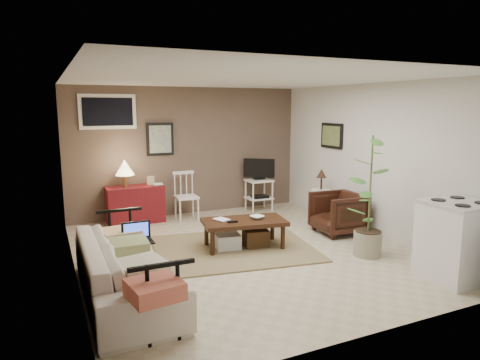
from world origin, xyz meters
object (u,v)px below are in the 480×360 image
sofa (125,259)px  armchair (338,211)px  red_console (134,201)px  tv_stand (259,183)px  side_table (321,189)px  potted_plant (370,192)px  stove (457,240)px  coffee_table (244,232)px  spindle_chair (186,197)px

sofa → armchair: bearing=-74.6°
red_console → tv_stand: (2.43, -0.11, 0.15)m
sofa → tv_stand: tv_stand is taller
sofa → side_table: (3.76, 1.74, 0.16)m
potted_plant → stove: potted_plant is taller
red_console → coffee_table: bearing=-61.2°
coffee_table → stove: stove is taller
side_table → potted_plant: potted_plant is taller
stove → armchair: bearing=92.7°
potted_plant → tv_stand: bearing=92.9°
tv_stand → stove: tv_stand is taller
armchair → potted_plant: (-0.29, -1.04, 0.53)m
coffee_table → stove: size_ratio=1.33×
red_console → potted_plant: potted_plant is taller
coffee_table → stove: bearing=-48.8°
spindle_chair → coffee_table: bearing=-83.0°
sofa → spindle_chair: bearing=-29.1°
red_console → spindle_chair: red_console is taller
tv_stand → armchair: bearing=-77.3°
coffee_table → red_console: bearing=118.8°
side_table → sofa: bearing=-155.2°
sofa → side_table: 4.15m
spindle_chair → tv_stand: 1.52m
spindle_chair → side_table: 2.45m
red_console → side_table: (3.07, -1.29, 0.20)m
armchair → side_table: bearing=168.7°
armchair → potted_plant: size_ratio=0.43×
coffee_table → armchair: (1.71, 0.04, 0.12)m
sofa → spindle_chair: size_ratio=2.53×
red_console → side_table: bearing=-22.7°
potted_plant → sofa: bearing=179.0°
spindle_chair → tv_stand: size_ratio=0.84×
coffee_table → side_table: bearing=22.7°
side_table → armchair: bearing=-105.0°
stove → sofa: bearing=162.8°
sofa → spindle_chair: (1.61, 2.89, -0.02)m
sofa → stove: bearing=-107.2°
potted_plant → stove: size_ratio=1.78×
red_console → armchair: red_console is taller
tv_stand → armchair: (0.44, -1.93, -0.18)m
side_table → spindle_chair: bearing=152.0°
stove → spindle_chair: bearing=117.0°
sofa → red_console: red_console is taller
side_table → potted_plant: size_ratio=0.56×
coffee_table → spindle_chair: 1.97m
spindle_chair → tv_stand: tv_stand is taller
tv_stand → coffee_table: bearing=-122.9°
tv_stand → side_table: (0.64, -1.17, 0.04)m
red_console → potted_plant: bearing=-50.1°
red_console → stove: 5.10m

